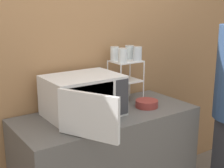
{
  "coord_description": "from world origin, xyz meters",
  "views": [
    {
      "loc": [
        -1.25,
        -1.57,
        1.73
      ],
      "look_at": [
        0.07,
        0.34,
        1.14
      ],
      "focal_mm": 50.0,
      "sensor_mm": 36.0,
      "label": 1
    }
  ],
  "objects_px": {
    "microwave": "(83,96)",
    "glass_back_left": "(115,54)",
    "dish_rack": "(126,72)",
    "glass_front_left": "(123,55)",
    "glass_front_right": "(137,54)",
    "glass_back_right": "(129,52)",
    "bowl": "(147,104)"
  },
  "relations": [
    {
      "from": "glass_front_left",
      "to": "bowl",
      "type": "height_order",
      "value": "glass_front_left"
    },
    {
      "from": "glass_back_right",
      "to": "glass_front_right",
      "type": "relative_size",
      "value": 1.0
    },
    {
      "from": "glass_back_right",
      "to": "bowl",
      "type": "xyz_separation_m",
      "value": [
        -0.04,
        -0.29,
        -0.38
      ]
    },
    {
      "from": "dish_rack",
      "to": "glass_front_left",
      "type": "xyz_separation_m",
      "value": [
        -0.08,
        -0.06,
        0.16
      ]
    },
    {
      "from": "glass_back_right",
      "to": "bowl",
      "type": "relative_size",
      "value": 0.64
    },
    {
      "from": "glass_front_right",
      "to": "dish_rack",
      "type": "bearing_deg",
      "value": 147.27
    },
    {
      "from": "bowl",
      "to": "dish_rack",
      "type": "bearing_deg",
      "value": 98.39
    },
    {
      "from": "microwave",
      "to": "dish_rack",
      "type": "bearing_deg",
      "value": 14.85
    },
    {
      "from": "glass_front_left",
      "to": "glass_front_right",
      "type": "height_order",
      "value": "same"
    },
    {
      "from": "glass_back_right",
      "to": "microwave",
      "type": "bearing_deg",
      "value": -162.48
    },
    {
      "from": "dish_rack",
      "to": "glass_back_right",
      "type": "height_order",
      "value": "glass_back_right"
    },
    {
      "from": "microwave",
      "to": "glass_back_left",
      "type": "height_order",
      "value": "glass_back_left"
    },
    {
      "from": "glass_front_left",
      "to": "dish_rack",
      "type": "bearing_deg",
      "value": 36.47
    },
    {
      "from": "glass_front_right",
      "to": "glass_front_left",
      "type": "bearing_deg",
      "value": -178.28
    },
    {
      "from": "microwave",
      "to": "glass_front_right",
      "type": "height_order",
      "value": "glass_front_right"
    },
    {
      "from": "glass_front_left",
      "to": "glass_front_right",
      "type": "relative_size",
      "value": 1.0
    },
    {
      "from": "glass_front_left",
      "to": "glass_front_right",
      "type": "xyz_separation_m",
      "value": [
        0.16,
        0.0,
        0.0
      ]
    },
    {
      "from": "dish_rack",
      "to": "glass_front_right",
      "type": "distance_m",
      "value": 0.19
    },
    {
      "from": "glass_back_left",
      "to": "bowl",
      "type": "xyz_separation_m",
      "value": [
        0.11,
        -0.3,
        -0.38
      ]
    },
    {
      "from": "dish_rack",
      "to": "glass_front_right",
      "type": "bearing_deg",
      "value": -32.73
    },
    {
      "from": "microwave",
      "to": "glass_back_left",
      "type": "bearing_deg",
      "value": 24.35
    },
    {
      "from": "microwave",
      "to": "glass_front_right",
      "type": "relative_size",
      "value": 6.82
    },
    {
      "from": "glass_front_left",
      "to": "glass_back_right",
      "type": "bearing_deg",
      "value": 34.8
    },
    {
      "from": "dish_rack",
      "to": "glass_back_right",
      "type": "xyz_separation_m",
      "value": [
        0.07,
        0.05,
        0.16
      ]
    },
    {
      "from": "glass_front_left",
      "to": "glass_back_right",
      "type": "height_order",
      "value": "same"
    },
    {
      "from": "glass_front_right",
      "to": "glass_back_left",
      "type": "relative_size",
      "value": 1.0
    },
    {
      "from": "glass_back_right",
      "to": "glass_back_left",
      "type": "distance_m",
      "value": 0.15
    },
    {
      "from": "microwave",
      "to": "glass_back_right",
      "type": "height_order",
      "value": "glass_back_right"
    },
    {
      "from": "microwave",
      "to": "glass_front_left",
      "type": "distance_m",
      "value": 0.49
    },
    {
      "from": "microwave",
      "to": "glass_back_left",
      "type": "xyz_separation_m",
      "value": [
        0.41,
        0.19,
        0.26
      ]
    },
    {
      "from": "dish_rack",
      "to": "glass_front_left",
      "type": "relative_size",
      "value": 3.01
    },
    {
      "from": "glass_front_left",
      "to": "glass_front_right",
      "type": "distance_m",
      "value": 0.16
    }
  ]
}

